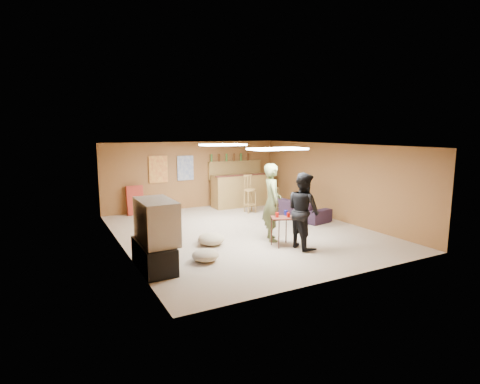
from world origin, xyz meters
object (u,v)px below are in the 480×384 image
tv_body (156,221)px  sofa (298,209)px  tray_table (283,231)px  person_black (303,211)px  bar_counter (241,190)px  person_olive (272,202)px

tv_body → sofa: tv_body is taller
tv_body → tray_table: size_ratio=1.68×
person_black → tray_table: bearing=42.7°
tv_body → tray_table: (2.86, 0.06, -0.57)m
bar_counter → person_black: person_black is taller
person_black → bar_counter: bearing=-11.6°
person_olive → person_black: (0.28, -0.82, -0.07)m
bar_counter → person_olive: person_olive is taller
tv_body → bar_counter: (4.15, 4.45, -0.35)m
person_olive → tray_table: (-0.02, -0.49, -0.58)m
sofa → person_black: bearing=134.6°
bar_counter → sofa: size_ratio=1.04×
sofa → tray_table: size_ratio=2.94×
bar_counter → tray_table: (-1.29, -4.39, -0.22)m
tray_table → bar_counter: bearing=73.6°
sofa → bar_counter: bearing=4.5°
bar_counter → tray_table: bar_counter is taller
person_olive → tray_table: bearing=-162.8°
person_black → person_olive: bearing=19.2°
person_olive → tray_table: 0.76m
person_black → sofa: person_black is taller
person_olive → sofa: size_ratio=0.95×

